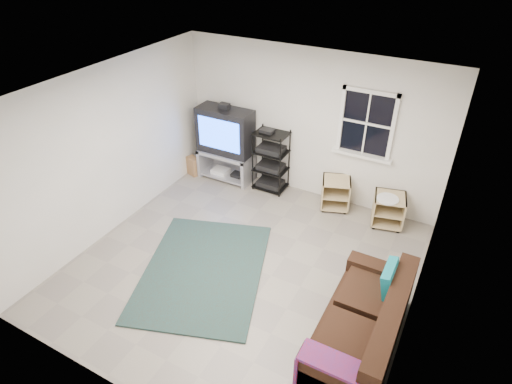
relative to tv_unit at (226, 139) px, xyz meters
The scene contains 8 objects.
room 2.56m from the tv_unit, ahead, with size 4.60×4.62×4.60m.
tv_unit is the anchor object (origin of this frame).
av_rack 0.97m from the tv_unit, ahead, with size 0.58×0.42×1.16m.
side_table_left 2.22m from the tv_unit, ahead, with size 0.59×0.59×0.55m.
side_table_right 3.12m from the tv_unit, ahead, with size 0.58×0.58×0.56m.
sofa 4.29m from the tv_unit, 36.80° to the right, with size 0.84×1.88×0.86m.
shag_rug 2.75m from the tv_unit, 66.05° to the right, with size 1.64×2.26×0.03m, color black.
paper_bag 0.94m from the tv_unit, 162.47° to the right, with size 0.25×0.16×0.36m, color #997144.
Camera 1 is at (2.36, -4.00, 4.29)m, focal length 30.00 mm.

